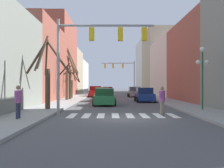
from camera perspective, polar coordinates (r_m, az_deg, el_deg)
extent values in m
plane|color=#4C4C4F|center=(15.07, 2.57, -7.51)|extent=(240.00, 240.00, 0.00)
cube|color=gray|center=(15.83, -18.69, -6.88)|extent=(2.80, 90.00, 0.15)
cube|color=gray|center=(16.38, 23.07, -6.65)|extent=(2.80, 90.00, 0.15)
cube|color=#934C3D|center=(31.90, -17.48, 4.54)|extent=(6.00, 11.83, 9.10)
cube|color=#934C3D|center=(44.37, -12.61, 5.41)|extent=(6.00, 13.70, 12.52)
cube|color=tan|center=(56.48, -9.94, 2.54)|extent=(6.00, 11.27, 9.23)
cube|color=beige|center=(69.61, -8.13, 1.52)|extent=(6.00, 15.36, 8.02)
cube|color=#934C3D|center=(31.63, 19.77, 4.67)|extent=(6.00, 13.59, 9.19)
cube|color=beige|center=(45.40, 13.47, 3.44)|extent=(6.00, 15.21, 9.61)
cube|color=tan|center=(59.37, 10.17, 4.61)|extent=(6.00, 13.13, 13.79)
cube|color=beige|center=(73.50, 8.11, 3.66)|extent=(6.00, 15.59, 13.75)
cube|color=white|center=(16.65, -8.67, -6.80)|extent=(0.45, 2.60, 0.01)
cube|color=white|center=(16.55, -5.56, -6.85)|extent=(0.45, 2.60, 0.01)
cube|color=white|center=(16.49, -2.42, -6.87)|extent=(0.45, 2.60, 0.01)
cube|color=white|center=(16.49, 0.73, -6.87)|extent=(0.45, 2.60, 0.01)
cube|color=white|center=(16.53, 3.87, -6.86)|extent=(0.45, 2.60, 0.01)
cube|color=white|center=(16.62, 6.99, -6.82)|extent=(0.45, 2.60, 0.01)
cube|color=white|center=(16.76, 10.06, -6.76)|extent=(0.45, 2.60, 0.01)
cube|color=white|center=(16.94, 13.08, -6.69)|extent=(0.45, 2.60, 0.01)
cylinder|color=gray|center=(16.89, -11.63, 3.61)|extent=(0.18, 0.18, 6.08)
cylinder|color=gray|center=(16.96, -1.31, 12.62)|extent=(6.04, 0.14, 0.14)
cube|color=yellow|center=(16.88, -4.44, 10.77)|extent=(0.32, 0.28, 0.84)
cube|color=yellow|center=(16.85, 1.83, 10.78)|extent=(0.32, 0.28, 0.84)
cube|color=yellow|center=(16.98, 7.02, 10.70)|extent=(0.32, 0.28, 0.84)
cylinder|color=gray|center=(52.52, 4.86, 1.35)|extent=(0.18, 0.18, 6.69)
cylinder|color=gray|center=(52.49, 1.31, 4.57)|extent=(6.51, 0.14, 0.14)
cube|color=yellow|center=(52.48, 2.37, 3.97)|extent=(0.32, 0.28, 0.84)
cube|color=yellow|center=(52.42, 0.24, 3.97)|extent=(0.32, 0.28, 0.84)
cube|color=yellow|center=(52.43, -1.55, 3.97)|extent=(0.32, 0.28, 0.84)
cylinder|color=#1E4C2D|center=(19.95, 19.10, 0.71)|extent=(0.12, 0.12, 4.17)
sphere|color=white|center=(20.11, 19.09, 7.18)|extent=(0.36, 0.36, 0.36)
sphere|color=white|center=(19.91, 18.22, 4.56)|extent=(0.31, 0.31, 0.31)
sphere|color=white|center=(20.12, 19.95, 4.51)|extent=(0.31, 0.31, 0.31)
cube|color=#A38423|center=(31.36, -2.10, -2.66)|extent=(1.78, 4.29, 0.80)
cube|color=#594813|center=(31.34, -2.10, -1.32)|extent=(1.64, 2.23, 0.66)
cylinder|color=black|center=(30.04, -0.43, -3.25)|extent=(0.22, 0.64, 0.64)
cylinder|color=black|center=(30.09, -3.90, -3.25)|extent=(0.22, 0.64, 0.64)
cylinder|color=black|center=(32.69, -0.43, -3.01)|extent=(0.22, 0.64, 0.64)
cylinder|color=black|center=(32.74, -3.62, -3.00)|extent=(0.22, 0.64, 0.64)
cube|color=red|center=(47.39, -0.93, -1.84)|extent=(1.83, 4.27, 0.78)
cube|color=maroon|center=(47.38, -0.93, -0.99)|extent=(1.69, 2.22, 0.63)
cylinder|color=black|center=(46.08, 0.22, -2.19)|extent=(0.22, 0.64, 0.64)
cylinder|color=black|center=(46.10, -2.11, -2.19)|extent=(0.22, 0.64, 0.64)
cylinder|color=black|center=(48.73, 0.18, -2.08)|extent=(0.22, 0.64, 0.64)
cylinder|color=black|center=(48.74, -2.02, -2.08)|extent=(0.22, 0.64, 0.64)
cube|color=gray|center=(41.95, 4.92, -2.04)|extent=(1.86, 4.11, 0.80)
cube|color=#464648|center=(41.93, 4.92, -1.05)|extent=(1.71, 2.14, 0.65)
cylinder|color=black|center=(43.15, 3.51, -2.33)|extent=(0.22, 0.64, 0.64)
cylinder|color=black|center=(43.32, 6.01, -2.32)|extent=(0.22, 0.64, 0.64)
cylinder|color=black|center=(40.61, 3.76, -2.46)|extent=(0.22, 0.64, 0.64)
cylinder|color=black|center=(40.79, 6.41, -2.45)|extent=(0.22, 0.64, 0.64)
cube|color=red|center=(42.22, -3.59, -1.98)|extent=(1.89, 4.65, 0.86)
cube|color=maroon|center=(42.20, -3.59, -0.92)|extent=(1.74, 2.42, 0.70)
cylinder|color=black|center=(43.72, -4.75, -2.30)|extent=(0.22, 0.64, 0.64)
cylinder|color=black|center=(43.62, -2.22, -2.30)|extent=(0.22, 0.64, 0.64)
cylinder|color=black|center=(40.86, -5.06, -2.45)|extent=(0.22, 0.64, 0.64)
cylinder|color=black|center=(40.74, -2.35, -2.45)|extent=(0.22, 0.64, 0.64)
cube|color=navy|center=(30.01, 7.10, -2.78)|extent=(1.82, 4.17, 0.79)
cube|color=#0E1C46|center=(29.98, 7.10, -1.41)|extent=(1.68, 2.17, 0.64)
cylinder|color=black|center=(31.20, 5.09, -3.14)|extent=(0.22, 0.64, 0.64)
cylinder|color=black|center=(31.43, 8.47, -3.12)|extent=(0.22, 0.64, 0.64)
cylinder|color=black|center=(28.63, 5.59, -3.40)|extent=(0.22, 0.64, 0.64)
cylinder|color=black|center=(28.88, 9.27, -3.37)|extent=(0.22, 0.64, 0.64)
cube|color=#236B38|center=(24.91, -1.62, -3.31)|extent=(1.86, 4.47, 0.78)
cube|color=#133A1E|center=(24.89, -1.62, -1.68)|extent=(1.71, 2.33, 0.64)
cylinder|color=black|center=(23.54, 0.62, -4.10)|extent=(0.22, 0.64, 0.64)
cylinder|color=black|center=(23.59, -4.00, -4.09)|extent=(0.22, 0.64, 0.64)
cylinder|color=black|center=(26.31, 0.51, -3.69)|extent=(0.22, 0.64, 0.64)
cylinder|color=black|center=(26.35, -3.62, -3.68)|extent=(0.22, 0.64, 0.64)
cylinder|color=#7A705B|center=(17.23, 11.06, -5.15)|extent=(0.13, 0.13, 0.86)
cylinder|color=#7A705B|center=(16.94, 10.64, -5.23)|extent=(0.13, 0.13, 0.86)
cube|color=#9E4C93|center=(17.03, 10.85, -2.60)|extent=(0.44, 0.48, 0.68)
sphere|color=#8C664C|center=(17.02, 10.85, -0.92)|extent=(0.24, 0.24, 0.24)
cylinder|color=#9E4C93|center=(17.26, 11.18, -2.72)|extent=(0.25, 0.30, 0.66)
cylinder|color=#9E4C93|center=(16.81, 10.51, -2.78)|extent=(0.25, 0.30, 0.66)
cylinder|color=#282D47|center=(14.72, -19.52, -5.47)|extent=(0.12, 0.12, 0.83)
cylinder|color=#282D47|center=(14.45, -19.99, -5.57)|extent=(0.12, 0.12, 0.83)
cube|color=#9E4C93|center=(14.53, -19.75, -2.61)|extent=(0.26, 0.42, 0.65)
sphere|color=#8C664C|center=(14.52, -19.74, -0.72)|extent=(0.23, 0.23, 0.23)
cylinder|color=#9E4C93|center=(14.75, -19.39, -2.74)|extent=(0.11, 0.29, 0.63)
cylinder|color=#9E4C93|center=(14.32, -20.11, -2.82)|extent=(0.11, 0.29, 0.63)
cylinder|color=brown|center=(31.81, -9.73, -0.36)|extent=(0.42, 0.42, 3.36)
cylinder|color=brown|center=(31.31, -8.55, 5.09)|extent=(1.58, 1.24, 3.17)
cylinder|color=brown|center=(32.87, -9.26, 3.80)|extent=(0.36, 2.15, 2.50)
cylinder|color=brown|center=(32.41, -8.87, 4.76)|extent=(0.95, 1.26, 2.79)
cylinder|color=#473828|center=(33.22, -9.14, -0.66)|extent=(0.35, 0.35, 3.01)
cylinder|color=#473828|center=(33.42, -10.53, 2.93)|extent=(1.78, 0.22, 1.92)
cylinder|color=#473828|center=(33.43, -8.29, 3.54)|extent=(1.09, 0.61, 2.02)
cylinder|color=#473828|center=(32.73, -9.50, 4.32)|extent=(0.37, 1.35, 2.90)
cylinder|color=#473828|center=(19.89, -13.83, -1.03)|extent=(0.37, 0.37, 2.95)
cylinder|color=#473828|center=(19.84, -15.14, 6.46)|extent=(0.93, 0.72, 2.65)
cylinder|color=#473828|center=(19.56, -11.47, 5.56)|extent=(1.89, 0.68, 2.52)
cylinder|color=#473828|center=(19.75, -14.89, 6.75)|extent=(0.72, 0.87, 2.50)
cylinder|color=#473828|center=(20.81, -14.10, 5.53)|extent=(0.68, 1.68, 2.68)
cylinder|color=#473828|center=(19.83, -15.94, 5.81)|extent=(1.48, 0.88, 2.66)
cylinder|color=#473828|center=(36.53, -8.79, -1.07)|extent=(0.32, 0.32, 2.44)
cylinder|color=#473828|center=(36.34, -9.50, 1.80)|extent=(0.94, 0.69, 1.72)
cylinder|color=#473828|center=(36.61, -7.93, 2.70)|extent=(1.21, 0.39, 2.85)
cylinder|color=#473828|center=(36.72, -7.92, 1.48)|extent=(1.17, 0.70, 1.52)
cylinder|color=#473828|center=(35.92, -8.39, 2.77)|extent=(0.82, 1.38, 2.64)
cylinder|color=#473828|center=(36.52, -10.25, 2.22)|extent=(1.94, 0.52, 2.45)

